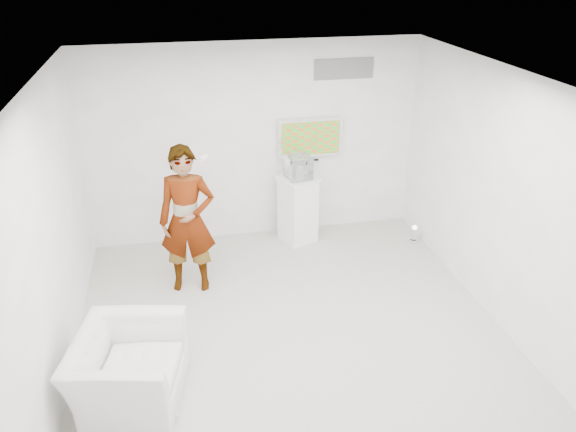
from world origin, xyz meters
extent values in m
cube|color=beige|center=(0.00, 0.00, 0.01)|extent=(5.00, 5.00, 0.01)
cube|color=#2D2D2F|center=(0.00, 0.00, 3.00)|extent=(5.00, 5.00, 0.01)
cube|color=white|center=(0.00, 2.50, 1.50)|extent=(5.00, 0.01, 3.00)
cube|color=white|center=(0.00, -2.50, 1.50)|extent=(5.00, 0.01, 3.00)
cube|color=white|center=(-2.50, 0.00, 1.50)|extent=(0.01, 5.00, 3.00)
cube|color=white|center=(2.50, 0.00, 1.50)|extent=(0.01, 5.00, 3.00)
cube|color=silver|center=(0.85, 2.45, 1.55)|extent=(1.00, 0.08, 0.60)
cube|color=slate|center=(1.35, 2.49, 2.55)|extent=(0.90, 0.02, 0.30)
imported|color=white|center=(-1.10, 1.12, 0.99)|extent=(0.79, 0.58, 1.99)
imported|color=white|center=(-1.83, -0.86, 0.37)|extent=(1.24, 1.35, 0.75)
cube|color=white|center=(0.59, 2.12, 0.52)|extent=(0.66, 0.66, 1.04)
cylinder|color=white|center=(2.34, 1.66, 0.14)|extent=(0.23, 0.23, 0.27)
cube|color=white|center=(0.59, 2.12, 1.22)|extent=(0.40, 0.40, 0.35)
cube|color=white|center=(0.59, 2.12, 1.14)|extent=(0.11, 0.15, 0.20)
cube|color=white|center=(-0.83, 1.23, 1.79)|extent=(0.12, 0.15, 0.04)
camera|label=1|loc=(-1.18, -5.47, 4.19)|focal=35.00mm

